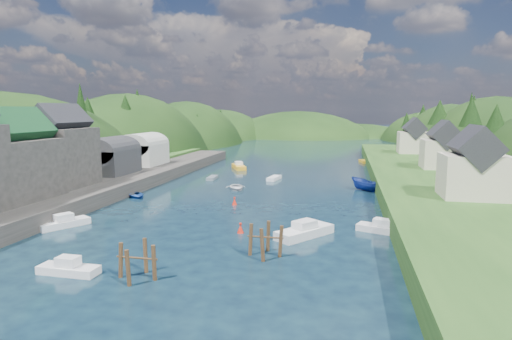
% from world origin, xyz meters
% --- Properties ---
extents(ground, '(600.00, 600.00, 0.00)m').
position_xyz_m(ground, '(0.00, 50.00, 0.00)').
color(ground, black).
rests_on(ground, ground).
extents(hillside_left, '(44.00, 245.56, 52.00)m').
position_xyz_m(hillside_left, '(-45.00, 75.00, -8.03)').
color(hillside_left, black).
rests_on(hillside_left, ground).
extents(hillside_right, '(36.00, 245.56, 48.00)m').
position_xyz_m(hillside_right, '(45.00, 75.00, -7.41)').
color(hillside_right, black).
rests_on(hillside_right, ground).
extents(far_hills, '(103.00, 68.00, 44.00)m').
position_xyz_m(far_hills, '(1.22, 174.01, -10.80)').
color(far_hills, black).
rests_on(far_hills, ground).
extents(hill_trees, '(91.69, 148.49, 12.74)m').
position_xyz_m(hill_trees, '(0.41, 65.52, 11.06)').
color(hill_trees, black).
rests_on(hill_trees, ground).
extents(quay_left, '(12.00, 110.00, 2.00)m').
position_xyz_m(quay_left, '(-24.00, 20.00, 1.00)').
color(quay_left, '#2D2B28').
rests_on(quay_left, ground).
extents(terrace_left_grass, '(12.00, 110.00, 2.50)m').
position_xyz_m(terrace_left_grass, '(-31.00, 20.00, 1.25)').
color(terrace_left_grass, '#234719').
rests_on(terrace_left_grass, ground).
extents(boat_sheds, '(7.00, 21.00, 7.50)m').
position_xyz_m(boat_sheds, '(-26.00, 39.00, 5.27)').
color(boat_sheds, '#2D2D30').
rests_on(boat_sheds, quay_left).
extents(terrace_right, '(16.00, 120.00, 2.40)m').
position_xyz_m(terrace_right, '(25.00, 40.00, 1.20)').
color(terrace_right, '#234719').
rests_on(terrace_right, ground).
extents(right_bank_cottages, '(9.00, 59.24, 8.41)m').
position_xyz_m(right_bank_cottages, '(28.00, 48.33, 5.84)').
color(right_bank_cottages, beige).
rests_on(right_bank_cottages, terrace_right).
extents(piling_cluster_near, '(3.25, 3.02, 3.30)m').
position_xyz_m(piling_cluster_near, '(-2.42, -3.08, 1.08)').
color(piling_cluster_near, '#382314').
rests_on(piling_cluster_near, ground).
extents(piling_cluster_far, '(3.14, 2.94, 3.40)m').
position_xyz_m(piling_cluster_far, '(5.96, 3.83, 1.13)').
color(piling_cluster_far, '#382314').
rests_on(piling_cluster_far, ground).
extents(channel_buoy_near, '(0.70, 0.70, 1.10)m').
position_xyz_m(channel_buoy_near, '(2.16, 10.18, 0.48)').
color(channel_buoy_near, red).
rests_on(channel_buoy_near, ground).
extents(channel_buoy_far, '(0.70, 0.70, 1.10)m').
position_xyz_m(channel_buoy_far, '(-1.77, 22.64, 0.48)').
color(channel_buoy_far, red).
rests_on(channel_buoy_far, ground).
extents(moored_boats, '(38.54, 90.51, 2.09)m').
position_xyz_m(moored_boats, '(-1.67, 23.09, 0.57)').
color(moored_boats, gold).
rests_on(moored_boats, ground).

